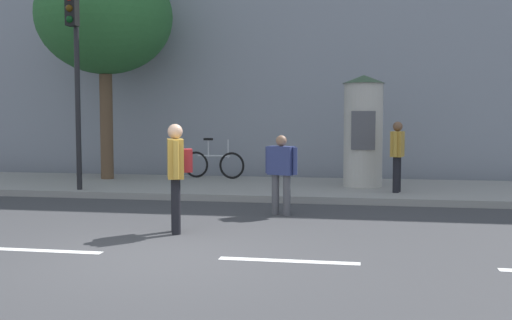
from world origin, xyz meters
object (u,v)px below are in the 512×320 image
pedestrian_with_bag (281,168)px  pedestrian_near_pole (177,167)px  poster_column (363,130)px  street_tree (105,17)px  bicycle_leaning (214,164)px  pedestrian_in_dark_shirt (397,151)px  traffic_light (75,59)px

pedestrian_with_bag → pedestrian_near_pole: 2.45m
poster_column → pedestrian_near_pole: (-2.89, -5.59, -0.47)m
poster_column → street_tree: 7.42m
bicycle_leaning → street_tree: bearing=-167.4°
street_tree → pedestrian_near_pole: bearing=-57.7°
poster_column → pedestrian_in_dark_shirt: bearing=-53.9°
street_tree → bicycle_leaning: bearing=12.6°
pedestrian_with_bag → traffic_light: bearing=161.0°
traffic_light → pedestrian_in_dark_shirt: traffic_light is taller
traffic_light → pedestrian_in_dark_shirt: (7.16, 0.87, -2.07)m
poster_column → street_tree: bearing=175.1°
street_tree → pedestrian_with_bag: 7.61m
traffic_light → pedestrian_with_bag: traffic_light is taller
poster_column → pedestrian_near_pole: size_ratio=1.55×
poster_column → bicycle_leaning: size_ratio=1.51×
bicycle_leaning → pedestrian_near_pole: bearing=-80.8°
pedestrian_with_bag → pedestrian_in_dark_shirt: 3.41m
street_tree → bicycle_leaning: size_ratio=3.32×
poster_column → street_tree: (-6.78, 0.58, 2.95)m
street_tree → pedestrian_near_pole: street_tree is taller
pedestrian_with_bag → pedestrian_near_pole: (-1.38, -2.01, 0.17)m
pedestrian_near_pole → bicycle_leaning: 6.90m
pedestrian_near_pole → pedestrian_in_dark_shirt: same height
pedestrian_in_dark_shirt → bicycle_leaning: (-4.73, 2.22, -0.52)m
street_tree → pedestrian_near_pole: size_ratio=3.41×
pedestrian_in_dark_shirt → pedestrian_with_bag: bearing=-131.3°
pedestrian_in_dark_shirt → street_tree: bearing=168.0°
pedestrian_with_bag → bicycle_leaning: (-2.48, 4.78, -0.33)m
pedestrian_in_dark_shirt → bicycle_leaning: bearing=154.8°
pedestrian_near_pole → pedestrian_in_dark_shirt: size_ratio=1.10×
bicycle_leaning → pedestrian_with_bag: bearing=-62.6°
pedestrian_with_bag → pedestrian_near_pole: size_ratio=0.86×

